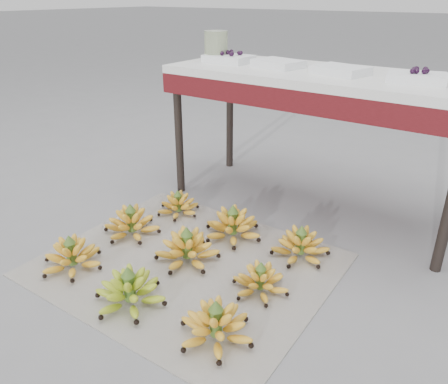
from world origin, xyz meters
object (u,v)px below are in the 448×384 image
Objects in this scene: tray_right at (340,70)px; bunch_front_center at (130,291)px; newspaper_mat at (188,265)px; tray_far_right at (417,77)px; bunch_front_right at (216,326)px; tray_left at (278,64)px; bunch_back_left at (178,205)px; bunch_front_left at (72,256)px; bunch_back_center at (233,226)px; bunch_back_right at (300,246)px; bunch_mid_center at (187,249)px; bunch_mid_right at (260,281)px; glass_jar at (216,46)px; vendor_table at (319,88)px; bunch_mid_left at (132,224)px; tray_far_left at (229,58)px.

bunch_front_center is at bearing -104.52° from tray_right.
newspaper_mat is 1.34m from tray_far_right.
tray_left reaches higher than bunch_front_right.
bunch_front_left is at bearing -83.55° from bunch_back_left.
bunch_front_left is 0.78m from bunch_back_center.
bunch_front_left is at bearing -153.08° from bunch_back_right.
tray_right is at bearing -2.33° from tray_left.
bunch_back_left is at bearing -154.30° from tray_far_right.
tray_left reaches higher than bunch_front_left.
tray_far_right is (0.68, 0.83, 0.73)m from bunch_mid_center.
bunch_back_left is (-0.74, 0.34, 0.00)m from bunch_mid_right.
bunch_mid_right is (0.39, -0.00, -0.01)m from bunch_mid_center.
glass_jar is (-0.46, 0.86, 0.86)m from newspaper_mat.
bunch_front_center is 1.85× the size of glass_jar.
tray_far_right reaches higher than bunch_front_left.
bunch_back_center is 1.07× the size of bunch_back_right.
bunch_front_center is (-0.01, -0.35, 0.06)m from newspaper_mat.
newspaper_mat is 4.41× the size of tray_left.
vendor_table is (-0.21, 0.53, 0.62)m from bunch_back_right.
tray_left reaches higher than bunch_back_right.
bunch_back_right is 1.17× the size of tray_far_right.
tray_right reaches higher than newspaper_mat.
glass_jar is at bearing 105.12° from bunch_mid_center.
tray_far_right is at bearing 52.32° from newspaper_mat.
tray_right is at bearing 24.21° from bunch_mid_left.
bunch_front_center is at bearing -98.80° from vendor_table.
tray_far_left is at bearing -178.84° from tray_left.
glass_jar reaches higher than vendor_table.
bunch_back_left is at bearing -121.89° from tray_left.
bunch_mid_left is 1.32× the size of tray_left.
bunch_back_right is at bearing 9.54° from bunch_back_left.
bunch_front_right is at bearing -31.70° from bunch_back_left.
tray_far_left reaches higher than bunch_front_right.
bunch_mid_center is 1.07× the size of bunch_back_right.
newspaper_mat is at bearing -66.67° from tray_far_left.
bunch_front_left reaches higher than bunch_back_left.
bunch_back_center is 2.05× the size of glass_jar.
bunch_mid_right is 1.06× the size of tray_far_left.
glass_jar reaches higher than bunch_back_left.
bunch_mid_right is 0.99× the size of tray_left.
bunch_front_right is 1.08× the size of tray_left.
bunch_front_left is 0.96× the size of bunch_front_center.
bunch_back_right is 0.85m from vendor_table.
bunch_front_right is 1.57m from tray_far_left.
bunch_front_right is (0.79, 0.01, 0.00)m from bunch_front_left.
glass_jar is at bearing 104.80° from bunch_front_center.
bunch_back_right reaches higher than newspaper_mat.
bunch_mid_right is at bearing 30.29° from bunch_front_left.
bunch_back_right is (0.36, 0.03, -0.01)m from bunch_back_center.
bunch_back_left is 1.61× the size of glass_jar.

